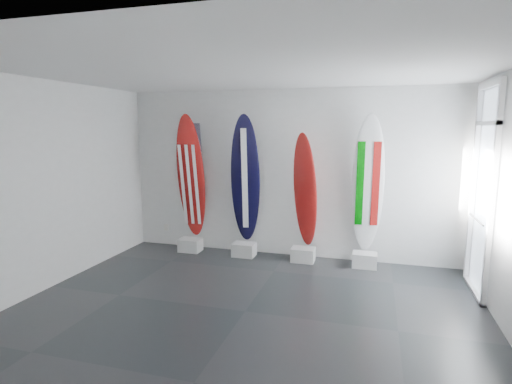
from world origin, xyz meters
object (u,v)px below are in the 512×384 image
(surfboard_usa, at_px, (191,177))
(surfboard_navy, at_px, (245,179))
(surfboard_italy, at_px, (368,184))
(surfboard_swiss, at_px, (305,191))

(surfboard_usa, bearing_deg, surfboard_navy, -3.28)
(surfboard_usa, relative_size, surfboard_italy, 1.02)
(surfboard_navy, relative_size, surfboard_swiss, 1.16)
(surfboard_usa, distance_m, surfboard_italy, 3.20)
(surfboard_usa, distance_m, surfboard_navy, 1.07)
(surfboard_italy, bearing_deg, surfboard_swiss, 175.04)
(surfboard_navy, relative_size, surfboard_italy, 1.01)
(surfboard_navy, bearing_deg, surfboard_italy, -7.98)
(surfboard_navy, height_order, surfboard_italy, surfboard_navy)
(surfboard_swiss, bearing_deg, surfboard_italy, 21.35)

